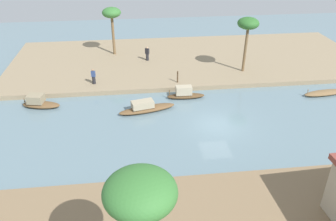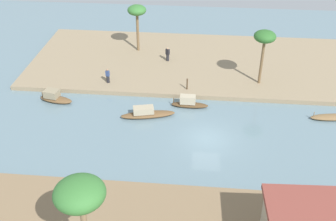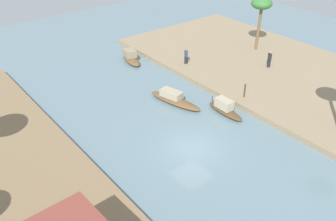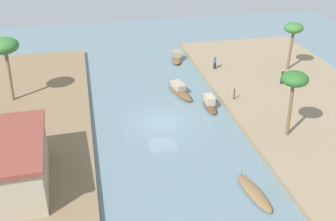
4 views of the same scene
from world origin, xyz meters
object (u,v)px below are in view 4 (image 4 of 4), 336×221
object	(u,v)px
sampan_with_red_awning	(254,192)
palm_tree_right_short	(4,47)
palm_tree_left_far	(293,30)
sampan_upstream_small	(177,57)
sampan_midstream	(210,103)
person_by_mooring	(215,63)
sampan_with_tall_canopy	(179,90)
person_on_near_bank	(282,77)
mooring_post	(234,94)
riverside_building	(9,164)
palm_tree_left_near	(295,81)

from	to	relation	value
sampan_with_red_awning	palm_tree_right_short	bearing A→B (deg)	37.52
palm_tree_left_far	sampan_upstream_small	bearing A→B (deg)	61.54
sampan_midstream	palm_tree_left_far	size ratio (longest dim) A/B	0.64
sampan_midstream	person_by_mooring	bearing A→B (deg)	-19.88
sampan_with_tall_canopy	palm_tree_left_far	world-z (taller)	palm_tree_left_far
sampan_midstream	person_on_near_bank	world-z (taller)	person_on_near_bank
mooring_post	palm_tree_right_short	distance (m)	22.63
palm_tree_right_short	riverside_building	world-z (taller)	palm_tree_right_short
mooring_post	riverside_building	world-z (taller)	riverside_building
person_on_near_bank	sampan_upstream_small	bearing A→B (deg)	-102.20
mooring_post	riverside_building	xyz separation A→B (m)	(-9.78, 20.02, 1.25)
sampan_with_tall_canopy	person_on_near_bank	xyz separation A→B (m)	(-0.86, -11.25, 0.82)
mooring_post	riverside_building	distance (m)	22.32
person_by_mooring	person_on_near_bank	bearing A→B (deg)	59.95
sampan_with_red_awning	person_by_mooring	size ratio (longest dim) A/B	2.87
sampan_with_tall_canopy	sampan_upstream_small	world-z (taller)	sampan_upstream_small
person_by_mooring	riverside_building	bearing A→B (deg)	-34.45
sampan_with_tall_canopy	palm_tree_right_short	xyz separation A→B (m)	(1.06, 16.82, 5.57)
sampan_midstream	palm_tree_right_short	distance (m)	20.35
sampan_midstream	sampan_with_tall_canopy	distance (m)	4.38
sampan_midstream	sampan_upstream_small	distance (m)	13.26
mooring_post	riverside_building	bearing A→B (deg)	116.03
person_on_near_bank	sampan_midstream	bearing A→B (deg)	-36.39
riverside_building	sampan_with_tall_canopy	bearing A→B (deg)	-51.58
person_by_mooring	riverside_building	size ratio (longest dim) A/B	0.18
sampan_midstream	sampan_with_tall_canopy	xyz separation A→B (m)	(3.81, 2.16, -0.07)
palm_tree_left_far	palm_tree_right_short	bearing A→B (deg)	93.52
person_on_near_bank	riverside_building	world-z (taller)	riverside_building
sampan_midstream	palm_tree_left_near	size ratio (longest dim) A/B	0.62
person_on_near_bank	palm_tree_right_short	distance (m)	28.54
palm_tree_right_short	palm_tree_left_far	bearing A→B (deg)	-86.48
person_on_near_bank	mooring_post	world-z (taller)	person_on_near_bank
person_by_mooring	palm_tree_left_near	distance (m)	16.35
sampan_with_red_awning	person_on_near_bank	bearing A→B (deg)	-38.33
palm_tree_right_short	person_on_near_bank	bearing A→B (deg)	-93.92
palm_tree_right_short	mooring_post	bearing A→B (deg)	-101.85
sampan_with_red_awning	riverside_building	distance (m)	17.11
sampan_with_red_awning	palm_tree_right_short	world-z (taller)	palm_tree_right_short
sampan_with_red_awning	palm_tree_right_short	size ratio (longest dim) A/B	0.69
person_by_mooring	sampan_with_tall_canopy	bearing A→B (deg)	-34.13
palm_tree_left_far	sampan_with_red_awning	bearing A→B (deg)	148.08
sampan_midstream	palm_tree_right_short	size ratio (longest dim) A/B	0.56
person_by_mooring	palm_tree_right_short	distance (m)	23.10
sampan_upstream_small	palm_tree_left_near	distance (m)	21.50
palm_tree_left_near	palm_tree_right_short	world-z (taller)	palm_tree_right_short
person_on_near_bank	mooring_post	distance (m)	6.96
sampan_with_red_awning	person_by_mooring	distance (m)	22.53
sampan_with_red_awning	sampan_upstream_small	world-z (taller)	sampan_upstream_small
sampan_midstream	riverside_building	distance (m)	19.86
palm_tree_left_far	palm_tree_right_short	distance (m)	30.78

